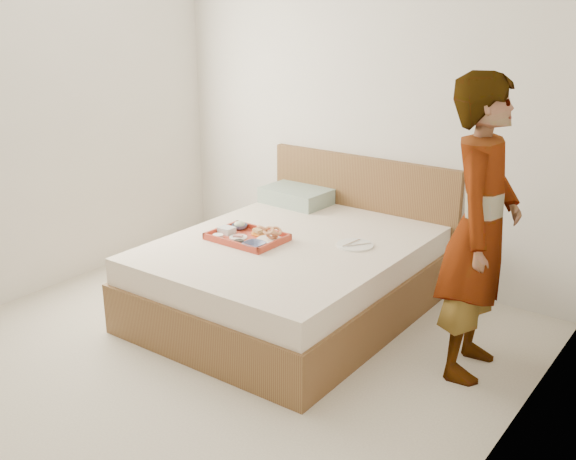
# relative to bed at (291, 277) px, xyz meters

# --- Properties ---
(ground) EXTENTS (3.50, 4.00, 0.01)m
(ground) POSITION_rel_bed_xyz_m (-0.02, -1.00, -0.27)
(ground) COLOR beige
(ground) RESTS_ON ground
(wall_back) EXTENTS (3.50, 0.01, 2.60)m
(wall_back) POSITION_rel_bed_xyz_m (-0.02, 1.00, 1.04)
(wall_back) COLOR silver
(wall_back) RESTS_ON ground
(wall_right) EXTENTS (0.01, 4.00, 2.60)m
(wall_right) POSITION_rel_bed_xyz_m (1.73, -1.00, 1.04)
(wall_right) COLOR silver
(wall_right) RESTS_ON ground
(bed) EXTENTS (1.65, 2.00, 0.53)m
(bed) POSITION_rel_bed_xyz_m (0.00, 0.00, 0.00)
(bed) COLOR brown
(bed) RESTS_ON ground
(headboard) EXTENTS (1.65, 0.06, 0.95)m
(headboard) POSITION_rel_bed_xyz_m (0.00, 0.97, 0.21)
(headboard) COLOR brown
(headboard) RESTS_ON ground
(pillow) EXTENTS (0.55, 0.39, 0.13)m
(pillow) POSITION_rel_bed_xyz_m (-0.50, 0.77, 0.33)
(pillow) COLOR #8F9B8F
(pillow) RESTS_ON bed
(tray) EXTENTS (0.51, 0.38, 0.05)m
(tray) POSITION_rel_bed_xyz_m (-0.26, -0.15, 0.29)
(tray) COLOR #C73F24
(tray) RESTS_ON bed
(prawn_plate) EXTENTS (0.18, 0.18, 0.01)m
(prawn_plate) POSITION_rel_bed_xyz_m (-0.11, -0.10, 0.28)
(prawn_plate) COLOR white
(prawn_plate) RESTS_ON tray
(navy_bowl_big) EXTENTS (0.15, 0.15, 0.04)m
(navy_bowl_big) POSITION_rel_bed_xyz_m (-0.10, -0.27, 0.30)
(navy_bowl_big) COLOR #121C40
(navy_bowl_big) RESTS_ON tray
(sauce_dish) EXTENTS (0.08, 0.08, 0.03)m
(sauce_dish) POSITION_rel_bed_xyz_m (-0.22, -0.29, 0.29)
(sauce_dish) COLOR black
(sauce_dish) RESTS_ON tray
(meat_plate) EXTENTS (0.13, 0.13, 0.01)m
(meat_plate) POSITION_rel_bed_xyz_m (-0.31, -0.19, 0.28)
(meat_plate) COLOR white
(meat_plate) RESTS_ON tray
(bread_plate) EXTENTS (0.13, 0.13, 0.01)m
(bread_plate) POSITION_rel_bed_xyz_m (-0.24, -0.04, 0.28)
(bread_plate) COLOR orange
(bread_plate) RESTS_ON tray
(salad_bowl) EXTENTS (0.11, 0.11, 0.03)m
(salad_bowl) POSITION_rel_bed_xyz_m (-0.43, -0.04, 0.30)
(salad_bowl) COLOR #121C40
(salad_bowl) RESTS_ON tray
(plastic_tub) EXTENTS (0.11, 0.09, 0.05)m
(plastic_tub) POSITION_rel_bed_xyz_m (-0.44, -0.16, 0.30)
(plastic_tub) COLOR silver
(plastic_tub) RESTS_ON tray
(cheese_round) EXTENTS (0.08, 0.08, 0.03)m
(cheese_round) POSITION_rel_bed_xyz_m (-0.42, -0.28, 0.29)
(cheese_round) COLOR white
(cheese_round) RESTS_ON tray
(dinner_plate) EXTENTS (0.33, 0.33, 0.01)m
(dinner_plate) POSITION_rel_bed_xyz_m (0.41, 0.18, 0.27)
(dinner_plate) COLOR white
(dinner_plate) RESTS_ON bed
(person) EXTENTS (0.51, 0.70, 1.76)m
(person) POSITION_rel_bed_xyz_m (1.32, 0.00, 0.62)
(person) COLOR white
(person) RESTS_ON ground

